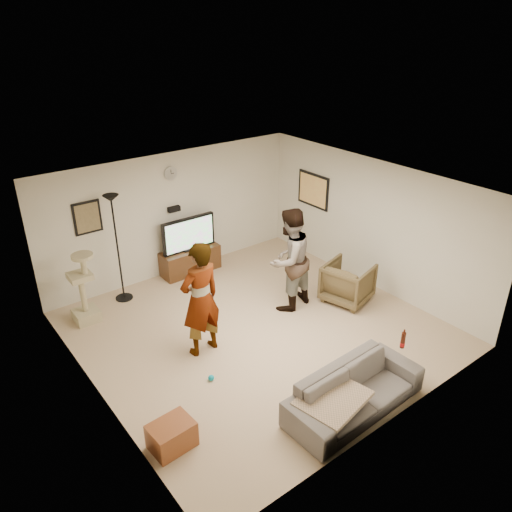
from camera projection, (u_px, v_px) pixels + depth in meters
floor at (257, 329)px, 8.51m from camera, size 5.50×5.50×0.02m
ceiling at (257, 189)px, 7.39m from camera, size 5.50×5.50×0.02m
wall_back at (173, 214)px, 9.90m from camera, size 5.50×0.04×2.50m
wall_front at (397, 346)px, 6.00m from camera, size 5.50×0.04×2.50m
wall_left at (90, 323)px, 6.44m from camera, size 0.04×5.50×2.50m
wall_right at (371, 224)px, 9.46m from camera, size 0.04×5.50×2.50m
wall_clock at (170, 173)px, 9.51m from camera, size 0.26×0.04×0.26m
wall_speaker at (174, 209)px, 9.80m from camera, size 0.25×0.10×0.10m
picture_back at (87, 218)px, 8.80m from camera, size 0.42×0.03×0.52m
picture_right at (313, 190)px, 10.47m from camera, size 0.03×0.78×0.62m
tv_stand at (190, 260)px, 10.27m from camera, size 1.24×0.45×0.51m
console_box at (199, 278)px, 10.07m from camera, size 0.40×0.30×0.07m
tv at (189, 234)px, 10.01m from camera, size 1.16×0.08×0.69m
tv_screen at (190, 235)px, 9.97m from camera, size 1.07×0.01×0.60m
floor_lamp at (118, 249)px, 8.96m from camera, size 0.32×0.32×2.06m
cat_tree at (82, 288)px, 8.47m from camera, size 0.42×0.42×1.29m
person_left at (200, 299)px, 7.56m from camera, size 0.72×0.51×1.89m
person_right at (289, 260)px, 8.76m from camera, size 1.03×0.86×1.90m
sofa at (355, 391)px, 6.67m from camera, size 2.07×0.86×0.60m
throw_blanket at (333, 399)px, 6.39m from camera, size 1.02×0.86×0.06m
beer_bottle at (403, 340)px, 7.00m from camera, size 0.06×0.06×0.25m
armchair at (348, 282)px, 9.20m from camera, size 1.00×0.99×0.75m
side_table at (172, 435)px, 6.13m from camera, size 0.56×0.43×0.36m
toy_ball at (211, 378)px, 7.30m from camera, size 0.09×0.09×0.09m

